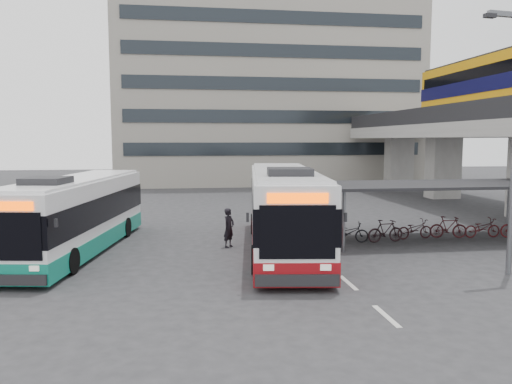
{
  "coord_description": "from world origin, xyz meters",
  "views": [
    {
      "loc": [
        -2.49,
        -17.66,
        4.46
      ],
      "look_at": [
        0.79,
        5.51,
        2.0
      ],
      "focal_mm": 35.0,
      "sensor_mm": 36.0,
      "label": 1
    }
  ],
  "objects": [
    {
      "name": "ground",
      "position": [
        0.0,
        0.0,
        0.0
      ],
      "size": [
        120.0,
        120.0,
        0.0
      ],
      "primitive_type": "plane",
      "color": "#28282B",
      "rests_on": "ground"
    },
    {
      "name": "viaduct",
      "position": [
        17.0,
        10.5,
        6.23
      ],
      "size": [
        8.0,
        32.0,
        9.68
      ],
      "color": "gray",
      "rests_on": "ground"
    },
    {
      "name": "bike_shelter",
      "position": [
        8.47,
        3.0,
        1.44
      ],
      "size": [
        10.0,
        4.0,
        2.54
      ],
      "color": "#595B60",
      "rests_on": "ground"
    },
    {
      "name": "office_block",
      "position": [
        6.0,
        36.0,
        12.5
      ],
      "size": [
        30.0,
        15.0,
        25.0
      ],
      "primitive_type": "cube",
      "color": "gray",
      "rests_on": "ground"
    },
    {
      "name": "road_markings",
      "position": [
        2.5,
        -3.0,
        0.01
      ],
      "size": [
        0.15,
        7.6,
        0.01
      ],
      "color": "beige",
      "rests_on": "ground"
    },
    {
      "name": "bus_main",
      "position": [
        1.42,
        1.98,
        1.62
      ],
      "size": [
        4.05,
        12.05,
        3.49
      ],
      "rotation": [
        0.0,
        0.0,
        -0.13
      ],
      "color": "white",
      "rests_on": "ground"
    },
    {
      "name": "bus_teal",
      "position": [
        -6.78,
        2.79,
        1.48
      ],
      "size": [
        4.05,
        11.0,
        3.18
      ],
      "rotation": [
        0.0,
        0.0,
        -0.16
      ],
      "color": "white",
      "rests_on": "ground"
    },
    {
      "name": "pedestrian",
      "position": [
        -0.74,
        2.72,
        0.82
      ],
      "size": [
        0.68,
        0.71,
        1.63
      ],
      "primitive_type": "imported",
      "rotation": [
        0.0,
        0.0,
        0.89
      ],
      "color": "black",
      "rests_on": "ground"
    }
  ]
}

